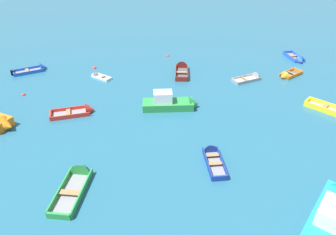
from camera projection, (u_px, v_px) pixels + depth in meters
rowboat_blue_outer_right at (297, 59)px, 38.83m from camera, size 1.46×3.83×1.23m
rowboat_white_midfield_left at (97, 76)px, 34.76m from camera, size 2.50×2.49×0.78m
rowboat_green_midfield_right at (78, 177)px, 20.45m from camera, size 2.74×4.85×1.41m
motor_launch_turquoise_distant_center at (334, 211)px, 17.54m from camera, size 5.80×5.30×2.20m
rowboat_maroon_foreground_center at (182, 69)px, 36.16m from camera, size 2.34×4.66×1.30m
rowboat_grey_near_right at (254, 77)px, 34.27m from camera, size 3.80×2.10×1.19m
rowboat_red_outer_left at (83, 111)px, 27.87m from camera, size 4.04×1.75×1.34m
rowboat_deep_blue_far_back at (212, 155)px, 22.50m from camera, size 1.44×3.79×1.04m
rowboat_blue_back_row_center at (38, 69)px, 36.23m from camera, size 4.09×2.45×1.29m
rowboat_orange_far_left at (287, 76)px, 34.60m from camera, size 3.47×2.52×1.11m
motor_launch_green_back_row_left at (172, 103)px, 28.49m from camera, size 5.46×2.31×2.03m
mooring_buoy_midfield at (95, 68)px, 36.90m from camera, size 0.47×0.47×0.47m
mooring_buoy_far_field at (24, 95)px, 30.96m from camera, size 0.41×0.41×0.41m
mooring_buoy_near_foreground at (167, 56)px, 40.41m from camera, size 0.42×0.42×0.42m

